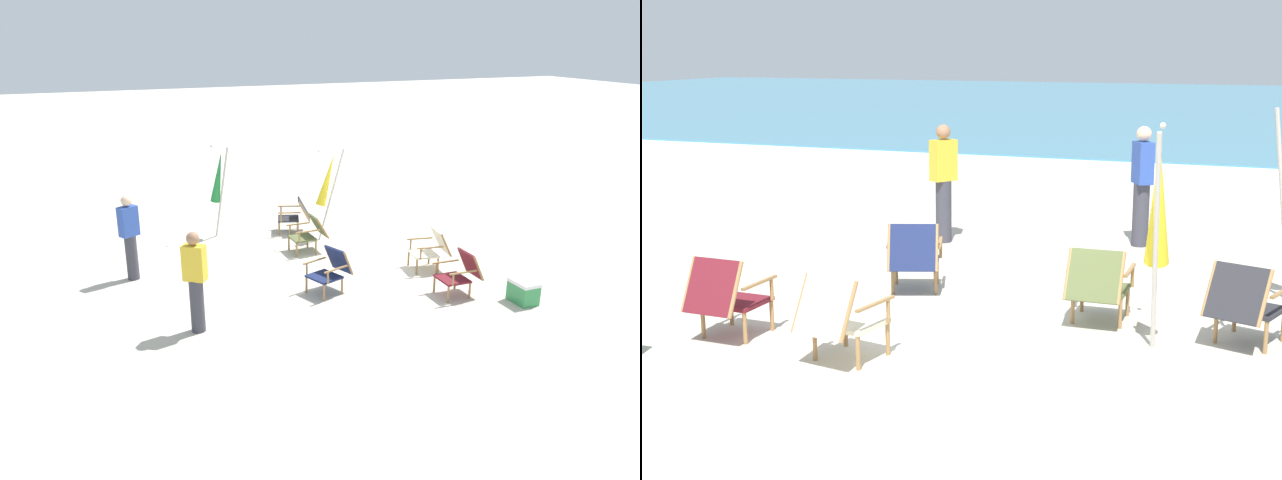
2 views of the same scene
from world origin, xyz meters
TOP-DOWN VIEW (x-y plane):
  - ground_plane at (0.00, 0.00)m, footprint 80.00×80.00m
  - sea at (0.00, 32.69)m, footprint 80.00×40.00m
  - surf_band at (0.00, 12.39)m, footprint 80.00×1.10m
  - beach_chair_front_left at (-0.98, -1.06)m, footprint 0.69×0.82m
  - beach_chair_far_center at (-2.27, -0.86)m, footprint 0.61×0.74m
  - beach_chair_back_left at (2.24, 0.61)m, footprint 0.78×0.89m
  - beach_chair_front_right at (0.86, 0.79)m, footprint 0.61×0.77m
  - beach_chair_back_right at (-1.27, 1.21)m, footprint 0.78×0.87m
  - umbrella_furled_yellow at (1.50, 0.12)m, footprint 0.27×0.72m
  - person_near_chairs at (0.66, 4.44)m, footprint 0.34×0.39m
  - person_by_waterline at (-1.93, 3.73)m, footprint 0.36×0.39m

SIDE VIEW (x-z plane):
  - ground_plane at x=0.00m, z-range 0.00..0.00m
  - surf_band at x=0.00m, z-range 0.00..0.06m
  - sea at x=0.00m, z-range 0.00..0.10m
  - beach_chair_front_right at x=0.86m, z-range 0.03..0.81m
  - beach_chair_back_left at x=2.24m, z-range 0.03..0.82m
  - beach_chair_front_left at x=-0.98m, z-range 0.03..0.82m
  - beach_chair_far_center at x=-2.27m, z-range 0.03..0.83m
  - beach_chair_back_right at x=-1.27m, z-range 0.03..0.83m
  - person_near_chairs at x=0.66m, z-range 0.02..1.65m
  - person_by_waterline at x=-1.93m, z-range 0.02..1.65m
  - umbrella_furled_yellow at x=1.50m, z-range 0.31..2.36m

